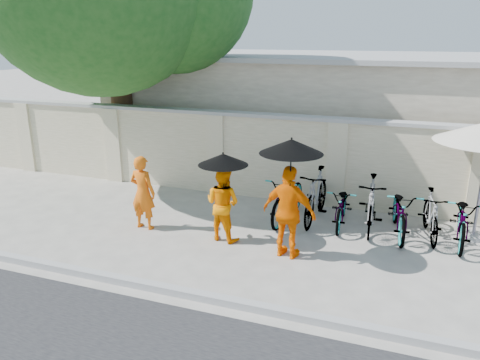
% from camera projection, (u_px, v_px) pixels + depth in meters
% --- Properties ---
extents(ground, '(80.00, 80.00, 0.00)m').
position_uv_depth(ground, '(203.00, 247.00, 8.93)').
color(ground, '#B4AEA3').
extents(kerb, '(40.00, 0.16, 0.12)m').
position_uv_depth(kerb, '(158.00, 288.00, 7.39)').
color(kerb, '#9D9D9D').
rests_on(kerb, ground).
extents(compound_wall, '(20.00, 0.30, 2.00)m').
position_uv_depth(compound_wall, '(295.00, 160.00, 11.18)').
color(compound_wall, beige).
rests_on(compound_wall, ground).
extents(building_behind, '(14.00, 6.00, 3.20)m').
position_uv_depth(building_behind, '(358.00, 113.00, 14.08)').
color(building_behind, beige).
rests_on(building_behind, ground).
extents(monk_left, '(0.59, 0.41, 1.56)m').
position_uv_depth(monk_left, '(143.00, 193.00, 9.59)').
color(monk_left, orange).
rests_on(monk_left, ground).
extents(monk_center, '(0.83, 0.70, 1.48)m').
position_uv_depth(monk_center, '(223.00, 203.00, 9.08)').
color(monk_center, '#FF8300').
rests_on(monk_center, ground).
extents(parasol_center, '(0.95, 0.95, 0.92)m').
position_uv_depth(parasol_center, '(223.00, 159.00, 8.72)').
color(parasol_center, black).
rests_on(parasol_center, ground).
extents(monk_right, '(1.06, 0.60, 1.71)m').
position_uv_depth(monk_right, '(289.00, 213.00, 8.31)').
color(monk_right, '#F76C00').
rests_on(monk_right, ground).
extents(parasol_right, '(1.10, 1.10, 1.24)m').
position_uv_depth(parasol_right, '(291.00, 146.00, 7.86)').
color(parasol_right, black).
rests_on(parasol_right, ground).
extents(bike_0, '(0.82, 1.98, 1.02)m').
position_uv_depth(bike_0, '(288.00, 197.00, 10.11)').
color(bike_0, slate).
rests_on(bike_0, ground).
extents(bike_1, '(0.62, 1.93, 1.15)m').
position_uv_depth(bike_1, '(316.00, 195.00, 10.04)').
color(bike_1, slate).
rests_on(bike_1, ground).
extents(bike_2, '(0.65, 1.68, 0.87)m').
position_uv_depth(bike_2, '(342.00, 206.00, 9.82)').
color(bike_2, slate).
rests_on(bike_2, ground).
extents(bike_3, '(0.63, 1.88, 1.11)m').
position_uv_depth(bike_3, '(371.00, 204.00, 9.59)').
color(bike_3, slate).
rests_on(bike_3, ground).
extents(bike_4, '(0.89, 1.94, 0.98)m').
position_uv_depth(bike_4, '(400.00, 212.00, 9.35)').
color(bike_4, slate).
rests_on(bike_4, ground).
extents(bike_5, '(0.65, 1.64, 0.96)m').
position_uv_depth(bike_5, '(431.00, 215.00, 9.21)').
color(bike_5, slate).
rests_on(bike_5, ground).
extents(bike_6, '(0.76, 1.90, 0.98)m').
position_uv_depth(bike_6, '(463.00, 219.00, 8.96)').
color(bike_6, slate).
rests_on(bike_6, ground).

